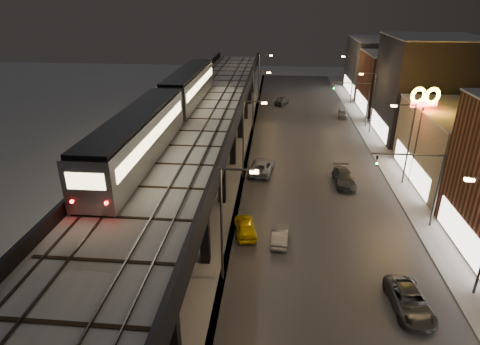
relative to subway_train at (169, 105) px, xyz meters
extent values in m
cube|color=#46474D|center=(16.00, 4.95, -8.52)|extent=(17.00, 120.00, 0.06)
cube|color=#9FA1A8|center=(26.00, 4.95, -8.48)|extent=(4.00, 120.00, 0.14)
cube|color=#9FA1A8|center=(2.50, 4.95, -8.52)|extent=(11.00, 120.00, 0.06)
cube|color=black|center=(2.50, 1.95, -2.75)|extent=(9.00, 100.00, 1.00)
cube|color=black|center=(-1.20, -25.05, -5.90)|extent=(0.70, 0.70, 5.30)
cube|color=black|center=(6.20, -25.05, -5.90)|extent=(0.70, 0.70, 5.30)
cube|color=black|center=(2.50, -25.05, -3.40)|extent=(8.00, 0.60, 0.50)
cube|color=black|center=(-1.20, -15.05, -5.90)|extent=(0.70, 0.70, 5.30)
cube|color=black|center=(6.20, -15.05, -5.90)|extent=(0.70, 0.70, 5.30)
cube|color=black|center=(2.50, -15.05, -3.40)|extent=(8.00, 0.60, 0.50)
cube|color=black|center=(-1.20, -5.05, -5.90)|extent=(0.70, 0.70, 5.30)
cube|color=black|center=(6.20, -5.05, -5.90)|extent=(0.70, 0.70, 5.30)
cube|color=black|center=(2.50, -5.05, -3.40)|extent=(8.00, 0.60, 0.50)
cube|color=black|center=(-1.20, 4.95, -5.90)|extent=(0.70, 0.70, 5.30)
cube|color=black|center=(6.20, 4.95, -5.90)|extent=(0.70, 0.70, 5.30)
cube|color=black|center=(2.50, 4.95, -3.40)|extent=(8.00, 0.60, 0.50)
cube|color=black|center=(-1.20, 14.95, -5.90)|extent=(0.70, 0.70, 5.30)
cube|color=black|center=(6.20, 14.95, -5.90)|extent=(0.70, 0.70, 5.30)
cube|color=black|center=(2.50, 14.95, -3.40)|extent=(8.00, 0.60, 0.50)
cube|color=black|center=(-1.20, 24.95, -5.90)|extent=(0.70, 0.70, 5.30)
cube|color=black|center=(6.20, 24.95, -5.90)|extent=(0.70, 0.70, 5.30)
cube|color=black|center=(2.50, 24.95, -3.40)|extent=(8.00, 0.60, 0.50)
cube|color=black|center=(-1.20, 34.95, -5.90)|extent=(0.70, 0.70, 5.30)
cube|color=black|center=(6.20, 34.95, -5.90)|extent=(0.70, 0.70, 5.30)
cube|color=black|center=(2.50, 34.95, -3.40)|extent=(8.00, 0.60, 0.50)
cube|color=black|center=(-1.20, 44.95, -5.90)|extent=(0.70, 0.70, 5.30)
cube|color=black|center=(6.20, 44.95, -5.90)|extent=(0.70, 0.70, 5.30)
cube|color=black|center=(2.50, 44.95, -3.40)|extent=(8.00, 0.60, 0.50)
cube|color=#B2B7C1|center=(2.50, 1.95, -2.17)|extent=(8.40, 100.00, 0.16)
cube|color=#332D28|center=(-0.72, 1.95, -2.01)|extent=(0.08, 98.00, 0.16)
cube|color=#332D28|center=(0.72, 1.95, -2.01)|extent=(0.08, 98.00, 0.16)
cube|color=#332D28|center=(3.78, 1.95, -2.01)|extent=(0.08, 98.00, 0.16)
cube|color=#332D28|center=(5.22, 1.95, -2.01)|extent=(0.08, 98.00, 0.16)
cube|color=black|center=(2.50, -28.05, -2.06)|extent=(7.80, 0.24, 0.06)
cube|color=black|center=(2.50, -12.05, -2.06)|extent=(7.80, 0.24, 0.06)
cube|color=black|center=(2.50, 3.95, -2.06)|extent=(7.80, 0.24, 0.06)
cube|color=black|center=(2.50, 19.95, -2.06)|extent=(7.80, 0.24, 0.06)
cube|color=black|center=(2.50, 35.95, -2.06)|extent=(7.80, 0.24, 0.06)
cube|color=black|center=(6.85, 1.95, -1.70)|extent=(0.30, 100.00, 1.10)
cube|color=black|center=(-1.85, 1.95, -1.70)|extent=(0.30, 100.00, 1.10)
cube|color=white|center=(26.45, -12.05, -6.95)|extent=(0.10, 9.60, 2.40)
cube|color=gray|center=(32.50, 1.95, -4.55)|extent=(12.00, 15.00, 8.00)
cube|color=white|center=(26.45, 1.95, -6.95)|extent=(0.10, 12.00, 2.40)
cube|color=#222229|center=(32.50, 17.95, -1.55)|extent=(12.00, 13.00, 14.00)
cube|color=white|center=(26.45, 17.95, -6.95)|extent=(0.10, 10.40, 2.40)
cube|color=#B2B7C1|center=(32.50, 17.95, 5.53)|extent=(12.20, 13.20, 0.16)
cube|color=brown|center=(32.50, 31.95, -3.55)|extent=(12.00, 12.00, 10.00)
cube|color=white|center=(26.45, 31.95, -6.95)|extent=(0.10, 9.60, 2.40)
cube|color=#B2B7C1|center=(32.50, 31.95, 1.53)|extent=(12.20, 12.20, 0.16)
cube|color=#434446|center=(32.50, 45.95, -3.05)|extent=(12.00, 16.00, 11.00)
cube|color=white|center=(26.45, 45.95, -6.95)|extent=(0.10, 12.80, 2.40)
cube|color=#B2B7C1|center=(32.50, 45.95, 2.53)|extent=(12.20, 16.20, 0.16)
cylinder|color=#38383A|center=(7.80, -17.05, -4.05)|extent=(0.18, 0.18, 9.00)
cube|color=#38383A|center=(8.90, -17.05, 0.35)|extent=(2.20, 0.12, 0.12)
cube|color=#E49A50|center=(10.00, -17.05, 0.23)|extent=(0.55, 0.28, 0.18)
cube|color=#E49A50|center=(23.30, -17.05, 0.23)|extent=(0.55, 0.28, 0.18)
cylinder|color=#38383A|center=(7.80, 0.95, -4.05)|extent=(0.18, 0.18, 9.00)
cube|color=#38383A|center=(8.90, 0.95, 0.35)|extent=(2.20, 0.12, 0.12)
cube|color=#E49A50|center=(10.00, 0.95, 0.23)|extent=(0.55, 0.28, 0.18)
cylinder|color=#38383A|center=(25.50, 0.95, -4.05)|extent=(0.18, 0.18, 9.00)
cube|color=#38383A|center=(24.40, 0.95, 0.35)|extent=(2.20, 0.12, 0.12)
cube|color=#E49A50|center=(23.30, 0.95, 0.23)|extent=(0.55, 0.28, 0.18)
cylinder|color=#38383A|center=(7.80, 18.95, -4.05)|extent=(0.18, 0.18, 9.00)
cube|color=#38383A|center=(8.90, 18.95, 0.35)|extent=(2.20, 0.12, 0.12)
cube|color=#E49A50|center=(10.00, 18.95, 0.23)|extent=(0.55, 0.28, 0.18)
cylinder|color=#38383A|center=(25.50, 18.95, -4.05)|extent=(0.18, 0.18, 9.00)
cube|color=#38383A|center=(24.40, 18.95, 0.35)|extent=(2.20, 0.12, 0.12)
cube|color=#E49A50|center=(23.30, 18.95, 0.23)|extent=(0.55, 0.28, 0.18)
cylinder|color=#38383A|center=(7.80, 36.95, -4.05)|extent=(0.18, 0.18, 9.00)
cube|color=#38383A|center=(8.90, 36.95, 0.35)|extent=(2.20, 0.12, 0.12)
cube|color=#E49A50|center=(10.00, 36.95, 0.23)|extent=(0.55, 0.28, 0.18)
cylinder|color=#38383A|center=(25.50, 36.95, -4.05)|extent=(0.18, 0.18, 9.00)
cube|color=#38383A|center=(24.40, 36.95, 0.35)|extent=(2.20, 0.12, 0.12)
cube|color=#E49A50|center=(23.30, 36.95, 0.23)|extent=(0.55, 0.28, 0.18)
cylinder|color=#38383A|center=(25.50, -8.05, -5.05)|extent=(0.20, 0.20, 7.00)
cube|color=#38383A|center=(22.50, -8.05, -1.65)|extent=(6.00, 0.12, 0.12)
imported|color=black|center=(20.00, -8.05, -2.15)|extent=(0.20, 0.16, 1.00)
sphere|color=#0CFF26|center=(20.00, -8.20, -2.40)|extent=(0.18, 0.18, 0.18)
cylinder|color=#38383A|center=(25.50, 21.95, -5.05)|extent=(0.20, 0.20, 7.00)
cube|color=#38383A|center=(22.50, 21.95, -1.65)|extent=(6.00, 0.12, 0.12)
imported|color=black|center=(20.00, 21.95, -2.15)|extent=(0.20, 0.16, 1.00)
sphere|color=#0CFF26|center=(20.00, 21.80, -2.40)|extent=(0.18, 0.18, 0.18)
cube|color=gray|center=(0.00, -10.23, -0.12)|extent=(3.18, 19.18, 3.62)
cube|color=black|center=(0.00, -10.23, 1.82)|extent=(2.85, 18.63, 0.27)
cube|color=#E0C688|center=(-1.60, -10.23, 0.37)|extent=(0.05, 17.54, 0.99)
cube|color=#E0C688|center=(1.60, -10.23, 0.37)|extent=(0.05, 17.54, 0.99)
cube|color=gray|center=(0.00, 10.25, -0.12)|extent=(3.18, 19.18, 3.62)
cube|color=black|center=(0.00, 10.25, 1.82)|extent=(2.85, 18.63, 0.27)
cube|color=#E0C688|center=(-1.60, 10.25, 0.37)|extent=(0.05, 17.54, 0.99)
cube|color=#E0C688|center=(1.60, 10.25, 0.37)|extent=(0.05, 17.54, 0.99)
cube|color=#E0C688|center=(0.00, -19.83, 0.42)|extent=(2.41, 0.05, 1.10)
sphere|color=#FF0C0C|center=(-1.10, -19.85, -1.00)|extent=(0.22, 0.22, 0.22)
sphere|color=#FF0C0C|center=(1.10, -19.85, -1.00)|extent=(0.22, 0.22, 0.22)
imported|color=#F7D201|center=(8.96, -10.79, -7.83)|extent=(2.47, 4.47, 1.44)
imported|color=gray|center=(11.98, -11.76, -7.92)|extent=(1.52, 3.90, 1.26)
imported|color=#9BA0AC|center=(9.85, 2.60, -7.80)|extent=(3.16, 5.69, 1.51)
imported|color=#424448|center=(12.31, 34.96, -7.81)|extent=(3.06, 4.66, 1.48)
imported|color=#3A3C3E|center=(20.50, -19.01, -7.87)|extent=(2.56, 5.05, 1.37)
imported|color=#424447|center=(18.99, 0.17, -7.80)|extent=(2.25, 5.26, 1.51)
imported|color=gray|center=(22.66, 27.35, -7.93)|extent=(1.97, 3.83, 1.25)
cylinder|color=#38383A|center=(26.50, 1.65, -4.27)|extent=(0.24, 0.24, 8.56)
cube|color=#FF0C0C|center=(26.50, 1.65, 0.33)|extent=(3.00, 0.25, 0.54)
torus|color=yellow|center=(25.80, 1.65, 1.19)|extent=(1.75, 0.87, 1.73)
torus|color=yellow|center=(27.20, 1.65, 1.19)|extent=(1.75, 0.87, 1.73)
camera|label=1|loc=(11.22, -40.63, 10.68)|focal=30.00mm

